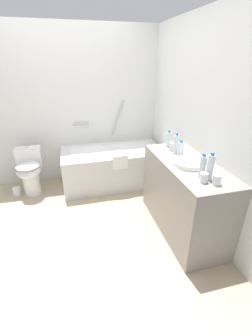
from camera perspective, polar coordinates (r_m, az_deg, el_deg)
name	(u,v)px	position (r m, az deg, el deg)	size (l,w,h in m)	color
ground_plane	(73,224)	(2.94, -13.14, -13.65)	(4.03, 4.03, 0.00)	tan
wall_back_tiled	(62,108)	(3.74, -15.92, 14.30)	(3.43, 0.10, 2.32)	silver
wall_right_mirror	(200,123)	(2.83, 18.12, 10.65)	(0.10, 3.04, 2.32)	silver
bathtub	(113,165)	(3.63, -3.28, 0.69)	(1.57, 0.79, 1.26)	silver
toilet	(30,171)	(3.60, -23.14, -0.61)	(0.36, 0.49, 0.68)	white
vanity_counter	(184,197)	(2.66, 14.34, -7.06)	(0.52, 1.26, 0.85)	gray
sink_basin	(189,163)	(2.39, 15.63, 1.18)	(0.31, 0.31, 0.05)	white
sink_faucet	(205,160)	(2.48, 19.32, 1.90)	(0.13, 0.15, 0.09)	#BDBDC2
water_bottle_0	(202,167)	(2.14, 18.71, 0.35)	(0.06, 0.06, 0.23)	silver
water_bottle_1	(169,139)	(2.85, 10.73, 7.15)	(0.06, 0.06, 0.20)	silver
water_bottle_2	(176,144)	(2.66, 12.52, 5.97)	(0.06, 0.06, 0.23)	silver
water_bottle_3	(180,150)	(2.54, 13.59, 4.52)	(0.07, 0.07, 0.20)	silver
water_bottle_4	(210,167)	(2.12, 20.52, 0.19)	(0.06, 0.06, 0.26)	silver
drinking_glass_0	(204,178)	(2.09, 19.04, -2.32)	(0.07, 0.07, 0.09)	white
drinking_glass_1	(173,147)	(2.74, 11.67, 5.32)	(0.07, 0.07, 0.10)	white
drinking_glass_2	(217,180)	(2.09, 21.99, -2.78)	(0.07, 0.07, 0.09)	white
toilet_paper_roll	(17,191)	(3.77, -25.87, -5.27)	(0.11, 0.11, 0.12)	white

